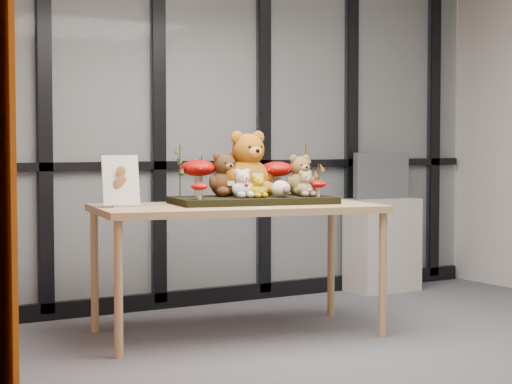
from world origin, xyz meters
TOP-DOWN VIEW (x-y plane):
  - floor at (0.00, 0.00)m, footprint 5.00×5.00m
  - room_shell at (0.00, 0.00)m, footprint 5.00×5.00m
  - glass_partition at (-0.00, 2.47)m, footprint 4.90×0.06m
  - display_table at (-0.43, 1.39)m, footprint 1.90×1.22m
  - diorama_tray at (-0.29, 1.42)m, footprint 1.09×0.70m
  - bear_pooh_yellow at (-0.25, 1.54)m, footprint 0.41×0.39m
  - bear_brown_medium at (-0.41, 1.57)m, footprint 0.28×0.26m
  - bear_tan_back at (0.09, 1.44)m, footprint 0.26×0.24m
  - bear_small_yellow at (-0.31, 1.32)m, footprint 0.14×0.13m
  - bear_white_bow at (-0.40, 1.36)m, footprint 0.18×0.17m
  - bear_beige_small at (0.01, 1.25)m, footprint 0.16×0.15m
  - plush_cream_hedgehog at (-0.17, 1.28)m, footprint 0.11×0.10m
  - mushroom_back_left at (-0.55, 1.67)m, footprint 0.23×0.23m
  - mushroom_back_right at (-0.04, 1.52)m, footprint 0.22×0.22m
  - mushroom_front_left at (-0.72, 1.34)m, footprint 0.10×0.10m
  - mushroom_front_right at (0.07, 1.21)m, footprint 0.10×0.10m
  - sprig_green_far_left at (-0.69, 1.64)m, footprint 0.05×0.05m
  - sprig_green_mid_left at (-0.52, 1.66)m, footprint 0.05×0.05m
  - sprig_dry_far_right at (0.14, 1.45)m, footprint 0.05×0.05m
  - sprig_dry_mid_right at (0.15, 1.31)m, footprint 0.05×0.05m
  - sprig_green_centre at (-0.35, 1.64)m, footprint 0.05×0.05m
  - sign_holder at (-1.14, 1.56)m, footprint 0.23×0.11m
  - label_card at (-0.45, 1.03)m, footprint 0.10×0.03m
  - cabinet at (1.47, 2.26)m, footprint 0.57×0.33m
  - monitor at (1.47, 2.28)m, footprint 0.53×0.06m

SIDE VIEW (x-z plane):
  - floor at x=0.00m, z-range 0.00..0.00m
  - cabinet at x=1.47m, z-range 0.00..0.76m
  - display_table at x=-0.43m, z-range 0.35..1.17m
  - label_card at x=-0.45m, z-range 0.82..0.83m
  - diorama_tray at x=-0.29m, z-range 0.82..0.87m
  - mushroom_front_left at x=-0.72m, z-range 0.87..0.98m
  - mushroom_front_right at x=0.07m, z-range 0.87..0.98m
  - plush_cream_hedgehog at x=-0.17m, z-range 0.87..0.99m
  - monitor at x=1.47m, z-range 0.76..1.13m
  - bear_small_yellow at x=-0.31m, z-range 0.87..1.03m
  - bear_beige_small at x=0.01m, z-range 0.87..1.05m
  - bear_white_bow at x=-0.40m, z-range 0.87..1.07m
  - sprig_dry_mid_right at x=0.15m, z-range 0.87..1.07m
  - sign_holder at x=-1.14m, z-range 0.82..1.13m
  - mushroom_back_right at x=-0.04m, z-range 0.87..1.11m
  - sprig_green_centre at x=-0.35m, z-range 0.87..1.12m
  - mushroom_back_left at x=-0.55m, z-range 0.87..1.13m
  - sprig_green_mid_left at x=-0.52m, z-range 0.87..1.13m
  - bear_tan_back at x=0.09m, z-range 0.87..1.16m
  - bear_brown_medium at x=-0.41m, z-range 0.87..1.18m
  - sprig_green_far_left at x=-0.69m, z-range 0.87..1.20m
  - sprig_dry_far_right at x=0.14m, z-range 0.87..1.20m
  - bear_pooh_yellow at x=-0.25m, z-range 0.87..1.33m
  - glass_partition at x=0.00m, z-range 0.03..2.81m
  - room_shell at x=0.00m, z-range -0.82..4.18m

